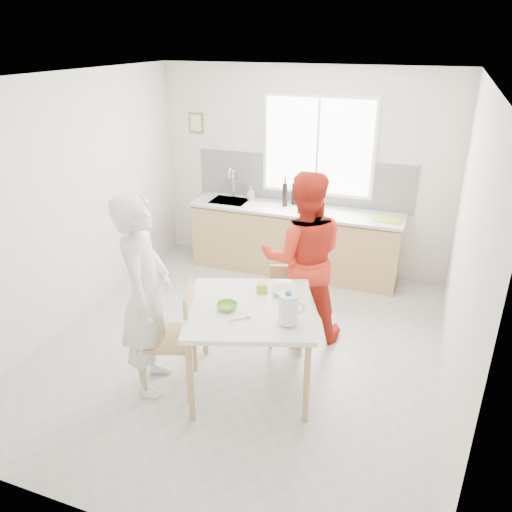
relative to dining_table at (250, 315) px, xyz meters
The scene contains 21 objects.
ground 1.00m from the dining_table, 119.35° to the left, with size 4.50×4.50×0.00m, color #B7B7B2.
room_shell 1.10m from the dining_table, 119.35° to the left, with size 4.50×4.50×4.50m.
window 2.95m from the dining_table, 92.42° to the left, with size 1.50×0.06×1.30m.
backsplash 2.86m from the dining_table, 96.47° to the left, with size 3.00×0.02×0.65m, color white.
picture_frame 3.55m from the dining_table, 123.73° to the left, with size 0.22×0.03×0.28m.
kitchen_counter 2.56m from the dining_table, 97.29° to the left, with size 2.84×0.64×1.37m.
dining_table is the anchor object (origin of this frame).
chair_left 0.70m from the dining_table, 161.20° to the right, with size 0.59×0.59×1.02m.
chair_far 0.94m from the dining_table, 85.47° to the left, with size 0.48×0.48×0.82m.
person_white 0.94m from the dining_table, 161.20° to the right, with size 0.68×0.45×1.87m, color white.
person_red 1.04m from the dining_table, 78.54° to the left, with size 0.89×0.69×1.84m, color red.
bowl_green 0.24m from the dining_table, 147.17° to the right, with size 0.18×0.18×0.06m, color #70BF2C.
bowl_white 0.41m from the dining_table, 58.60° to the left, with size 0.22×0.22×0.06m, color white.
milk_jug 0.49m from the dining_table, 22.17° to the right, with size 0.22×0.16×0.28m.
green_box 0.33m from the dining_table, 89.14° to the left, with size 0.10×0.10×0.09m, color #97B92A.
spoon 0.25m from the dining_table, 91.19° to the right, with size 0.01×0.01×0.16m, color #A5A5AA.
cutting_board 2.63m from the dining_table, 70.36° to the left, with size 0.35×0.25×0.01m, color #9DC42D.
wine_bottle_a 2.62m from the dining_table, 100.59° to the left, with size 0.07×0.07×0.32m, color black.
wine_bottle_b 2.72m from the dining_table, 98.20° to the left, with size 0.07×0.07×0.30m, color black.
jar_amber 2.65m from the dining_table, 94.85° to the left, with size 0.06×0.06×0.16m, color brown.
soap_bottle 2.89m from the dining_table, 110.67° to the left, with size 0.08×0.08×0.18m, color #999999.
Camera 1 is at (1.69, -4.13, 3.04)m, focal length 35.00 mm.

